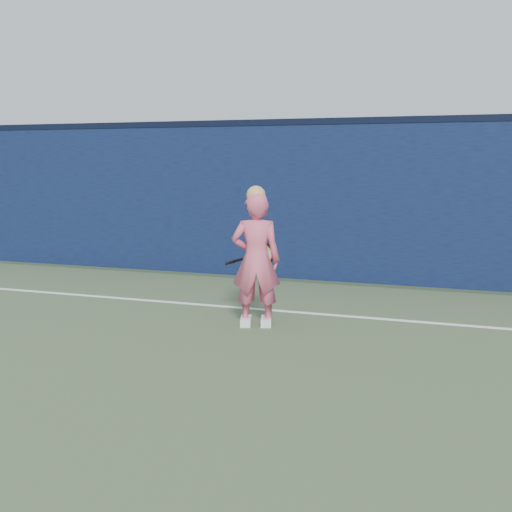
% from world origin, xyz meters
% --- Properties ---
extents(backstop_wall, '(24.00, 0.40, 2.50)m').
position_xyz_m(backstop_wall, '(0.00, 6.50, 1.25)').
color(backstop_wall, '#0D1139').
rests_on(backstop_wall, ground).
extents(wall_cap, '(24.00, 0.42, 0.10)m').
position_xyz_m(wall_cap, '(0.00, 6.50, 2.55)').
color(wall_cap, black).
rests_on(wall_cap, backstop_wall).
extents(player, '(0.66, 0.52, 1.65)m').
position_xyz_m(player, '(1.85, 3.24, 0.79)').
color(player, '#E35878').
rests_on(player, ground).
extents(racket, '(0.62, 0.20, 0.33)m').
position_xyz_m(racket, '(1.74, 3.64, 0.78)').
color(racket, black).
rests_on(racket, ground).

